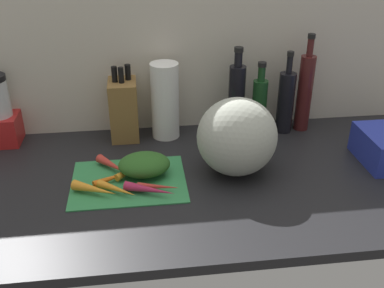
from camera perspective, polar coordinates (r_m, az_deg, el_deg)
ground_plane at (r=143.09cm, az=1.94°, el=-4.49°), size 170.00×80.00×3.00cm
wall_back at (r=165.20cm, az=-0.00°, el=12.07°), size 170.00×3.00×60.00cm
cutting_board at (r=140.07cm, az=-8.04°, el=-4.65°), size 34.97×27.28×0.80cm
carrot_0 at (r=133.59cm, az=-4.29°, el=-5.44°), size 12.70×4.80×2.14cm
carrot_1 at (r=140.64cm, az=-6.27°, el=-3.41°), size 9.67×9.94×3.23cm
carrot_2 at (r=143.60cm, az=-7.38°, el=-2.98°), size 12.53×12.90×2.31cm
carrot_3 at (r=145.10cm, az=-10.03°, el=-2.71°), size 11.28×12.43×2.91cm
carrot_4 at (r=139.62cm, az=-9.97°, el=-4.21°), size 12.57×8.33×2.16cm
carrot_5 at (r=134.20cm, az=-12.29°, el=-5.65°), size 14.00×9.26×3.18cm
carrot_6 at (r=131.80cm, az=-5.40°, el=-5.80°), size 15.41×8.71×2.92cm
carrot_7 at (r=133.59cm, az=-9.52°, el=-5.69°), size 12.25×9.74×2.52cm
carrot_greens_pile at (r=140.33cm, az=-6.10°, el=-2.62°), size 16.14×12.42×6.83cm
winter_squash at (r=138.92cm, az=5.74°, el=0.91°), size 24.94×23.40×24.76cm
knife_block at (r=163.59cm, az=-8.66°, el=4.52°), size 9.82×14.47×26.98cm
paper_towel_roll at (r=161.06cm, az=-3.44°, el=5.50°), size 10.00×10.00×27.67cm
bottle_0 at (r=163.58cm, az=5.67°, el=5.80°), size 6.02×6.02×32.70cm
bottle_1 at (r=165.91cm, az=8.54°, el=4.97°), size 5.40×5.40×27.29cm
bottle_2 at (r=168.81cm, az=11.82°, el=5.36°), size 6.08×6.08×30.67cm
bottle_3 at (r=171.03cm, az=14.15°, el=6.52°), size 5.53×5.53×36.35cm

